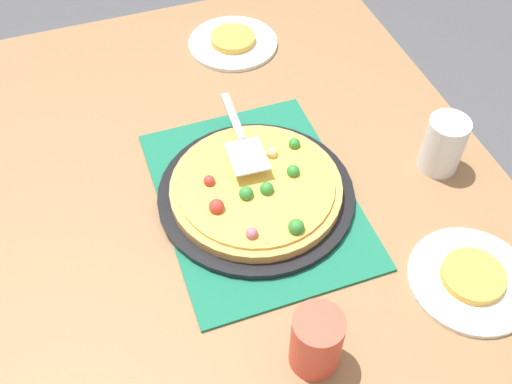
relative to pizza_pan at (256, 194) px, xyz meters
The scene contains 12 objects.
ground_plane 0.76m from the pizza_pan, ahead, with size 8.00×8.00×0.00m, color #4C4C51.
dining_table 0.12m from the pizza_pan, ahead, with size 1.40×1.00×0.75m.
placemat 0.01m from the pizza_pan, ahead, with size 0.48×0.36×0.01m, color #196B4C.
pizza_pan is the anchor object (origin of this frame).
pizza 0.02m from the pizza_pan, ahead, with size 0.33×0.33×0.05m.
plate_near_left 0.42m from the pizza_pan, 43.98° to the left, with size 0.22×0.22×0.01m, color white.
plate_far_right 0.50m from the pizza_pan, 167.13° to the left, with size 0.22×0.22×0.01m, color white.
served_slice_left 0.42m from the pizza_pan, 43.98° to the left, with size 0.11×0.11×0.02m, color gold.
served_slice_right 0.50m from the pizza_pan, 167.13° to the left, with size 0.11×0.11×0.02m, color gold.
cup_near 0.35m from the pizza_pan, ahead, with size 0.08×0.08×0.12m, color #E04C38.
cup_far 0.38m from the pizza_pan, 84.04° to the left, with size 0.08×0.08×0.12m, color white.
pizza_server 0.11m from the pizza_pan, behind, with size 0.23×0.07×0.01m.
Camera 1 is at (0.70, -0.25, 1.65)m, focal length 41.93 mm.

